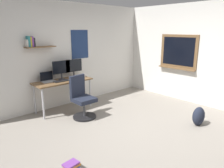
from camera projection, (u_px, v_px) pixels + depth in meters
name	position (u px, v px, depth m)	size (l,w,h in m)	color
ground_plane	(141.00, 133.00, 4.09)	(5.20, 5.20, 0.00)	gray
wall_back	(70.00, 54.00, 5.51)	(5.00, 0.30, 2.60)	silver
wall_right	(204.00, 55.00, 5.37)	(0.22, 5.00, 2.60)	silver
desk	(63.00, 84.00, 5.12)	(1.39, 0.57, 0.74)	brown
office_chair	(82.00, 100.00, 4.74)	(0.52, 0.52, 0.95)	black
laptop	(48.00, 79.00, 4.98)	(0.31, 0.21, 0.23)	#ADAFB5
monitor_primary	(61.00, 69.00, 5.12)	(0.46, 0.17, 0.46)	#38383D
monitor_secondary	(74.00, 67.00, 5.34)	(0.46, 0.17, 0.46)	#38383D
keyboard	(62.00, 81.00, 5.00)	(0.37, 0.13, 0.02)	black
computer_mouse	(72.00, 79.00, 5.18)	(0.10, 0.06, 0.03)	#262628
coffee_mug	(84.00, 75.00, 5.46)	(0.08, 0.08, 0.09)	silver
backpack	(199.00, 116.00, 4.38)	(0.32, 0.22, 0.39)	#1E2333
book_stack_on_floor	(71.00, 167.00, 2.95)	(0.25, 0.20, 0.15)	#C63833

